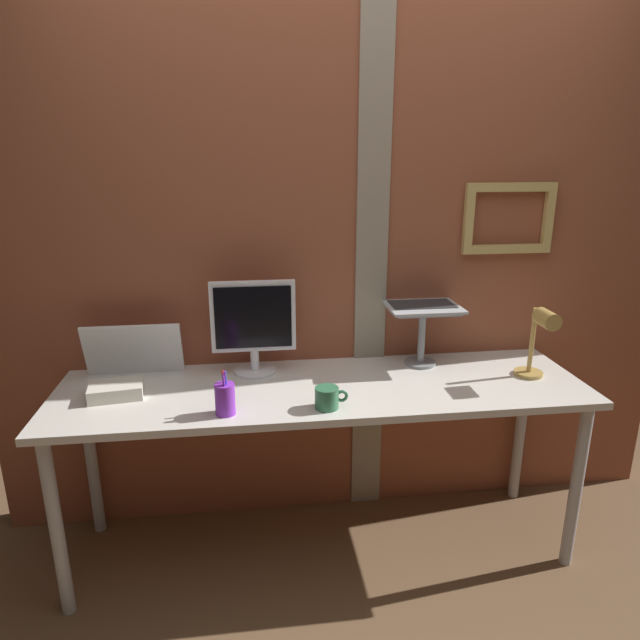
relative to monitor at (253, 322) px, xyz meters
name	(u,v)px	position (x,y,z in m)	size (l,w,h in m)	color
ground_plane	(358,559)	(0.41, -0.29, -1.00)	(6.00, 6.00, 0.00)	brown
brick_wall_back	(344,235)	(0.41, 0.18, 0.33)	(3.13, 0.15, 2.67)	brown
desk	(323,403)	(0.27, -0.18, -0.30)	(2.15, 0.61, 0.77)	silver
monitor	(253,322)	(0.00, 0.00, 0.00)	(0.35, 0.18, 0.40)	white
laptop_stand	(422,327)	(0.74, 0.00, -0.05)	(0.28, 0.22, 0.26)	gray
laptop	(419,290)	(0.74, 0.07, 0.10)	(0.32, 0.30, 0.25)	#ADB2B7
whiteboard_panel	(133,350)	(-0.51, 0.04, -0.11)	(0.40, 0.02, 0.24)	white
desk_lamp	(540,337)	(1.16, -0.24, -0.04)	(0.12, 0.20, 0.31)	tan
pen_cup	(225,399)	(-0.11, -0.39, -0.17)	(0.07, 0.07, 0.17)	purple
coffee_mug	(327,398)	(0.26, -0.39, -0.19)	(0.12, 0.09, 0.08)	#33724C
paper_clutter_stack	(116,390)	(-0.54, -0.18, -0.20)	(0.20, 0.14, 0.05)	silver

